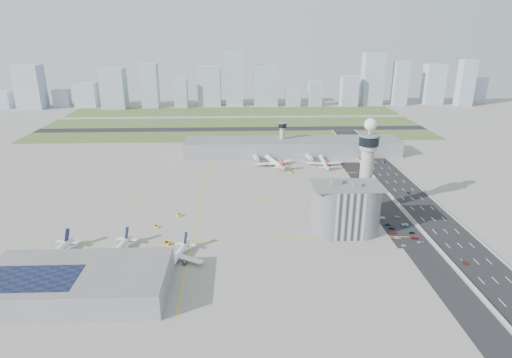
{
  "coord_description": "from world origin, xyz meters",
  "views": [
    {
      "loc": [
        -10.89,
        -256.78,
        118.89
      ],
      "look_at": [
        0.0,
        35.0,
        15.0
      ],
      "focal_mm": 30.0,
      "sensor_mm": 36.0,
      "label": 1
    }
  ],
  "objects_px": {
    "airplane_near_b": "(115,249)",
    "car_lot_5": "(383,218)",
    "tug_2": "(156,226)",
    "car_lot_0": "(404,245)",
    "car_hw_1": "(408,193)",
    "car_hw_4": "(353,145)",
    "car_lot_7": "(415,238)",
    "jet_bridge_near_0": "(44,266)",
    "jet_bridge_far_1": "(307,156)",
    "tug_3": "(179,215)",
    "airplane_near_c": "(175,255)",
    "jet_bridge_near_2": "(161,264)",
    "control_tower": "(367,163)",
    "airplane_far_b": "(324,160)",
    "car_lot_2": "(394,233)",
    "car_lot_9": "(406,226)",
    "tug_4": "(288,165)",
    "admin_building": "(345,209)",
    "airplane_near_a": "(51,253)",
    "car_lot_6": "(421,242)",
    "car_lot_8": "(412,233)",
    "tug_5": "(291,172)",
    "secondary_tower": "(282,136)",
    "jet_bridge_near_1": "(103,265)",
    "airplane_far_a": "(274,159)",
    "car_lot_1": "(398,238)",
    "car_hw_2": "(384,162)",
    "tug_0": "(98,255)",
    "car_lot_4": "(388,225)",
    "car_hw_0": "(465,263)",
    "car_lot_10": "(405,224)",
    "tug_1": "(167,243)"
  },
  "relations": [
    {
      "from": "car_lot_5",
      "to": "car_lot_1",
      "type": "bearing_deg",
      "value": 170.85
    },
    {
      "from": "jet_bridge_near_2",
      "to": "airplane_near_c",
      "type": "bearing_deg",
      "value": -39.83
    },
    {
      "from": "car_lot_8",
      "to": "car_lot_5",
      "type": "bearing_deg",
      "value": 21.43
    },
    {
      "from": "tug_0",
      "to": "car_lot_7",
      "type": "height_order",
      "value": "tug_0"
    },
    {
      "from": "airplane_near_a",
      "to": "tug_2",
      "type": "relative_size",
      "value": 14.63
    },
    {
      "from": "jet_bridge_far_1",
      "to": "car_lot_7",
      "type": "xyz_separation_m",
      "value": [
        40.1,
        -164.91,
        -2.23
      ]
    },
    {
      "from": "airplane_near_a",
      "to": "car_lot_6",
      "type": "distance_m",
      "value": 206.59
    },
    {
      "from": "airplane_near_b",
      "to": "jet_bridge_near_2",
      "type": "height_order",
      "value": "airplane_near_b"
    },
    {
      "from": "control_tower",
      "to": "tug_4",
      "type": "xyz_separation_m",
      "value": [
        -40.2,
        103.2,
        -34.12
      ]
    },
    {
      "from": "airplane_far_b",
      "to": "car_hw_0",
      "type": "xyz_separation_m",
      "value": [
        43.17,
        -174.49,
        -4.59
      ]
    },
    {
      "from": "jet_bridge_near_0",
      "to": "jet_bridge_far_1",
      "type": "height_order",
      "value": "same"
    },
    {
      "from": "secondary_tower",
      "to": "jet_bridge_near_0",
      "type": "xyz_separation_m",
      "value": [
        -143.0,
        -211.0,
        -15.95
      ]
    },
    {
      "from": "car_hw_2",
      "to": "car_lot_10",
      "type": "bearing_deg",
      "value": -105.67
    },
    {
      "from": "secondary_tower",
      "to": "car_hw_2",
      "type": "xyz_separation_m",
      "value": [
        93.18,
        -30.78,
        -18.26
      ]
    },
    {
      "from": "tug_0",
      "to": "car_lot_1",
      "type": "distance_m",
      "value": 172.6
    },
    {
      "from": "airplane_near_a",
      "to": "jet_bridge_near_1",
      "type": "relative_size",
      "value": 2.88
    },
    {
      "from": "tug_4",
      "to": "car_lot_9",
      "type": "relative_size",
      "value": 0.81
    },
    {
      "from": "tug_3",
      "to": "car_lot_5",
      "type": "height_order",
      "value": "tug_3"
    },
    {
      "from": "airplane_far_a",
      "to": "car_lot_1",
      "type": "xyz_separation_m",
      "value": [
        63.19,
        -146.84,
        -5.48
      ]
    },
    {
      "from": "airplane_near_c",
      "to": "jet_bridge_near_2",
      "type": "relative_size",
      "value": 2.6
    },
    {
      "from": "tug_2",
      "to": "car_lot_0",
      "type": "distance_m",
      "value": 150.22
    },
    {
      "from": "airplane_near_b",
      "to": "car_lot_5",
      "type": "xyz_separation_m",
      "value": [
        161.83,
        44.95,
        -4.65
      ]
    },
    {
      "from": "jet_bridge_near_0",
      "to": "tug_5",
      "type": "distance_m",
      "value": 211.42
    },
    {
      "from": "admin_building",
      "to": "car_lot_7",
      "type": "relative_size",
      "value": 9.77
    },
    {
      "from": "admin_building",
      "to": "airplane_far_b",
      "type": "relative_size",
      "value": 1.12
    },
    {
      "from": "car_hw_0",
      "to": "jet_bridge_near_1",
      "type": "bearing_deg",
      "value": 170.49
    },
    {
      "from": "jet_bridge_far_1",
      "to": "car_lot_2",
      "type": "distance_m",
      "value": 160.59
    },
    {
      "from": "tug_5",
      "to": "car_lot_6",
      "type": "bearing_deg",
      "value": -107.69
    },
    {
      "from": "car_lot_1",
      "to": "car_lot_10",
      "type": "distance_m",
      "value": 20.88
    },
    {
      "from": "tug_5",
      "to": "car_lot_0",
      "type": "relative_size",
      "value": 0.88
    },
    {
      "from": "car_lot_4",
      "to": "car_lot_9",
      "type": "xyz_separation_m",
      "value": [
        10.83,
        -2.75,
        0.02
      ]
    },
    {
      "from": "airplane_near_b",
      "to": "tug_3",
      "type": "bearing_deg",
      "value": 162.22
    },
    {
      "from": "car_hw_1",
      "to": "car_hw_4",
      "type": "bearing_deg",
      "value": 95.98
    },
    {
      "from": "control_tower",
      "to": "airplane_near_c",
      "type": "bearing_deg",
      "value": -151.84
    },
    {
      "from": "tug_2",
      "to": "car_lot_5",
      "type": "xyz_separation_m",
      "value": [
        146.7,
        7.85,
        -0.22
      ]
    },
    {
      "from": "car_lot_5",
      "to": "car_hw_1",
      "type": "relative_size",
      "value": 1.06
    },
    {
      "from": "tug_2",
      "to": "car_lot_8",
      "type": "distance_m",
      "value": 158.5
    },
    {
      "from": "control_tower",
      "to": "jet_bridge_far_1",
      "type": "relative_size",
      "value": 4.61
    },
    {
      "from": "car_lot_7",
      "to": "tug_2",
      "type": "bearing_deg",
      "value": 87.6
    },
    {
      "from": "car_hw_1",
      "to": "tug_5",
      "type": "bearing_deg",
      "value": 150.66
    },
    {
      "from": "tug_4",
      "to": "car_lot_4",
      "type": "distance_m",
      "value": 135.11
    },
    {
      "from": "tug_0",
      "to": "tug_4",
      "type": "distance_m",
      "value": 199.18
    },
    {
      "from": "secondary_tower",
      "to": "tug_0",
      "type": "relative_size",
      "value": 10.63
    },
    {
      "from": "airplane_far_b",
      "to": "jet_bridge_far_1",
      "type": "xyz_separation_m",
      "value": [
        -12.71,
        19.26,
        -2.39
      ]
    },
    {
      "from": "control_tower",
      "to": "car_lot_2",
      "type": "distance_m",
      "value": 49.26
    },
    {
      "from": "jet_bridge_near_0",
      "to": "car_lot_9",
      "type": "relative_size",
      "value": 3.58
    },
    {
      "from": "airplane_near_b",
      "to": "tug_3",
      "type": "xyz_separation_m",
      "value": [
        27.47,
        53.55,
        -4.29
      ]
    },
    {
      "from": "tug_1",
      "to": "car_lot_7",
      "type": "height_order",
      "value": "tug_1"
    },
    {
      "from": "car_lot_0",
      "to": "car_hw_4",
      "type": "xyz_separation_m",
      "value": [
        25.64,
        219.28,
        0.06
      ]
    },
    {
      "from": "car_lot_9",
      "to": "car_lot_2",
      "type": "bearing_deg",
      "value": 136.21
    }
  ]
}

